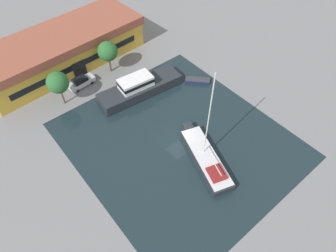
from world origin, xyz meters
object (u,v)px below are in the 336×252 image
small_dinghy (197,81)px  warehouse_building (62,49)px  motor_cruiser (139,87)px  parked_car (81,82)px  sailboat_moored (205,158)px  quay_tree_near_building (108,51)px  quay_tree_by_water (58,83)px

small_dinghy → warehouse_building: bearing=-95.9°
warehouse_building → small_dinghy: 24.23m
motor_cruiser → parked_car: bearing=45.8°
parked_car → sailboat_moored: bearing=7.6°
warehouse_building → quay_tree_near_building: quay_tree_near_building is taller
sailboat_moored → motor_cruiser: size_ratio=1.01×
motor_cruiser → small_dinghy: size_ratio=3.69×
warehouse_building → quay_tree_near_building: size_ratio=5.08×
parked_car → motor_cruiser: bearing=35.4°
small_dinghy → quay_tree_near_building: bearing=-94.3°
warehouse_building → parked_car: bearing=-99.8°
warehouse_building → motor_cruiser: size_ratio=2.06×
warehouse_building → quay_tree_by_water: 10.65m
warehouse_building → quay_tree_by_water: bearing=-121.5°
quay_tree_by_water → small_dinghy: quay_tree_by_water is taller
parked_car → small_dinghy: bearing=48.3°
parked_car → quay_tree_near_building: bearing=87.0°
warehouse_building → motor_cruiser: (5.56, -15.01, -1.72)m
quay_tree_by_water → small_dinghy: 22.30m
quay_tree_near_building → motor_cruiser: bearing=-86.0°
quay_tree_by_water → quay_tree_near_building: bearing=11.9°
warehouse_building → quay_tree_by_water: size_ratio=4.99×
warehouse_building → motor_cruiser: bearing=-73.1°
warehouse_building → quay_tree_by_water: (-4.97, -9.33, 1.31)m
quay_tree_near_building → quay_tree_by_water: bearing=-168.1°
motor_cruiser → quay_tree_near_building: bearing=9.7°
parked_car → motor_cruiser: 9.94m
motor_cruiser → quay_tree_by_water: bearing=67.4°
parked_car → sailboat_moored: (5.24, -24.05, -0.11)m
motor_cruiser → small_dinghy: 10.04m
quay_tree_near_building → parked_car: (-5.85, -0.17, -3.29)m
quay_tree_by_water → sailboat_moored: sailboat_moored is taller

